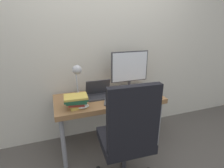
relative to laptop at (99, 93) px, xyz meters
name	(u,v)px	position (x,y,z in m)	size (l,w,h in m)	color
ground_plane	(117,158)	(0.12, -0.35, -0.75)	(12.00, 12.00, 0.00)	#514C47
wall_back	(100,46)	(0.12, 0.33, 0.55)	(8.00, 0.05, 2.60)	beige
desk	(109,102)	(0.12, -0.05, -0.12)	(1.35, 0.62, 0.71)	#996B42
laptop	(99,93)	(0.00, 0.00, 0.00)	(0.32, 0.22, 0.22)	#38383D
monitor	(130,68)	(0.46, 0.09, 0.27)	(0.52, 0.14, 0.54)	#333338
desk_lamp	(77,76)	(-0.26, -0.01, 0.26)	(0.14, 0.30, 0.44)	#4C4C51
office_chair	(128,133)	(0.08, -0.75, -0.12)	(0.61, 0.63, 1.14)	black
book_stack	(77,101)	(-0.31, -0.22, 0.04)	(0.27, 0.21, 0.15)	gold
tv_remote	(106,103)	(0.03, -0.22, -0.04)	(0.09, 0.15, 0.02)	#4C4C51
game_controller	(83,106)	(-0.26, -0.24, -0.03)	(0.14, 0.10, 0.04)	white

